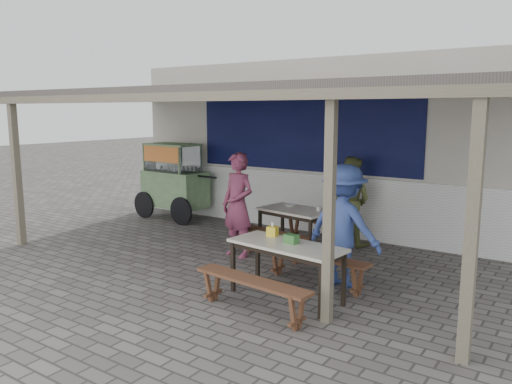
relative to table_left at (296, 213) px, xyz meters
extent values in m
plane|color=#63605A|center=(-0.50, -1.56, -0.67)|extent=(60.00, 60.00, 0.00)
cube|color=beige|center=(-0.50, 2.04, 1.08)|extent=(9.00, 1.20, 3.50)
cube|color=white|center=(-0.50, 1.41, -0.07)|extent=(9.00, 0.10, 1.20)
cube|color=#0E1244|center=(-0.70, 1.43, 1.38)|extent=(5.00, 0.03, 1.60)
cube|color=#514945|center=(-0.50, -0.56, 2.08)|extent=(9.00, 4.20, 0.12)
cube|color=gray|center=(-0.50, -2.61, 1.98)|extent=(9.00, 0.12, 0.12)
cube|color=gray|center=(-4.40, -2.56, 0.68)|extent=(0.12, 0.12, 2.70)
cube|color=gray|center=(3.40, -2.56, 0.68)|extent=(0.12, 0.12, 2.70)
cube|color=gray|center=(1.85, -2.46, 0.68)|extent=(0.11, 0.11, 2.70)
cube|color=silver|center=(0.00, 0.00, 0.06)|extent=(1.34, 0.93, 0.04)
cube|color=black|center=(0.00, 0.00, 0.00)|extent=(1.22, 0.81, 0.06)
cube|color=black|center=(-0.60, -0.24, -0.32)|extent=(0.05, 0.05, 0.71)
cube|color=black|center=(0.51, -0.39, -0.32)|extent=(0.05, 0.05, 0.71)
cube|color=black|center=(-0.51, 0.39, -0.32)|extent=(0.05, 0.05, 0.71)
cube|color=black|center=(0.60, 0.24, -0.32)|extent=(0.05, 0.05, 0.71)
cube|color=brown|center=(-0.09, -0.62, -0.24)|extent=(1.37, 0.47, 0.04)
cube|color=brown|center=(-0.60, -0.55, -0.47)|extent=(0.09, 0.28, 0.41)
cube|color=brown|center=(0.43, -0.70, -0.47)|extent=(0.09, 0.28, 0.41)
cube|color=brown|center=(0.09, 0.62, -0.24)|extent=(1.37, 0.47, 0.04)
cube|color=brown|center=(-0.43, 0.70, -0.47)|extent=(0.09, 0.28, 0.41)
cube|color=brown|center=(0.60, 0.55, -0.47)|extent=(0.09, 0.28, 0.41)
cube|color=silver|center=(1.07, -2.09, 0.06)|extent=(1.61, 0.81, 0.04)
cube|color=black|center=(1.07, -2.09, 0.00)|extent=(1.50, 0.70, 0.06)
cube|color=black|center=(0.33, -2.28, -0.32)|extent=(0.05, 0.05, 0.71)
cube|color=black|center=(1.75, -2.43, -0.32)|extent=(0.05, 0.05, 0.71)
cube|color=black|center=(0.38, -1.75, -0.32)|extent=(0.05, 0.05, 0.71)
cube|color=black|center=(1.81, -1.90, -0.32)|extent=(0.05, 0.05, 0.71)
cube|color=brown|center=(0.99, -2.78, -0.24)|extent=(1.67, 0.45, 0.04)
cube|color=brown|center=(0.32, -2.71, -0.47)|extent=(0.08, 0.28, 0.41)
cube|color=brown|center=(1.67, -2.85, -0.47)|extent=(0.08, 0.28, 0.41)
cube|color=brown|center=(1.14, -1.40, -0.24)|extent=(1.67, 0.45, 0.04)
cube|color=brown|center=(0.46, -1.33, -0.47)|extent=(0.08, 0.28, 0.41)
cube|color=brown|center=(1.81, -1.47, -0.47)|extent=(0.08, 0.28, 0.41)
cube|color=#75A06A|center=(-3.63, 0.75, 0.05)|extent=(1.52, 0.84, 0.77)
cube|color=#75A06A|center=(-3.63, 0.75, -0.36)|extent=(1.46, 0.79, 0.06)
cylinder|color=black|center=(-4.25, 0.36, -0.36)|extent=(0.62, 0.08, 0.62)
cylinder|color=black|center=(-3.04, 0.31, -0.36)|extent=(0.62, 0.08, 0.62)
cube|color=silver|center=(-3.68, 0.75, 0.73)|extent=(1.24, 0.71, 0.61)
cube|color=#75A06A|center=(-3.68, 0.75, 1.04)|extent=(1.29, 0.76, 0.04)
cube|color=#DC4D33|center=(-3.70, 0.40, 0.84)|extent=(1.10, 0.07, 0.35)
cylinder|color=black|center=(-2.75, 0.71, 0.38)|extent=(0.77, 0.08, 0.04)
imported|color=#7D3450|center=(-0.63, -0.87, 0.22)|extent=(0.70, 0.52, 1.78)
imported|color=#596133|center=(0.63, 0.91, 0.15)|extent=(0.83, 0.67, 1.65)
imported|color=#364C97|center=(1.47, -1.19, 0.20)|extent=(1.20, 0.78, 1.74)
cube|color=yellow|center=(0.69, -1.85, 0.15)|extent=(0.16, 0.16, 0.14)
cube|color=#357032|center=(1.11, -2.04, 0.14)|extent=(0.20, 0.15, 0.12)
cylinder|color=silver|center=(0.41, 0.08, 0.12)|extent=(0.07, 0.07, 0.08)
imported|color=white|center=(-0.20, 0.16, 0.10)|extent=(0.21, 0.21, 0.05)
camera|label=1|loc=(4.32, -7.54, 1.81)|focal=35.00mm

